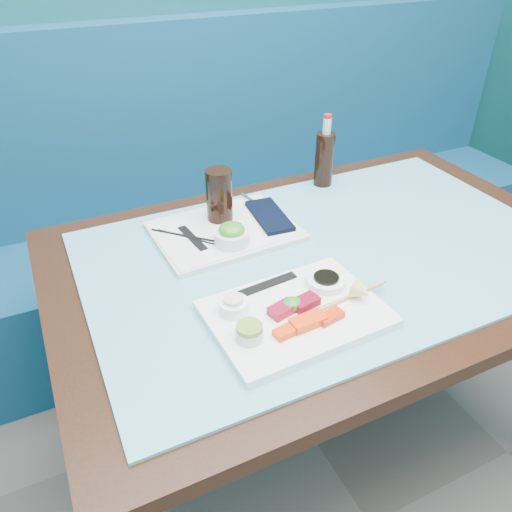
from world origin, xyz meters
name	(u,v)px	position (x,y,z in m)	size (l,w,h in m)	color
booth_bench	(216,227)	(0.00, 2.29, 0.37)	(3.00, 0.56, 1.17)	navy
dining_table	(326,279)	(0.00, 1.45, 0.67)	(1.40, 0.90, 0.75)	black
glass_top	(329,252)	(0.00, 1.45, 0.75)	(1.22, 0.76, 0.01)	#63AFC6
sashimi_plate	(296,314)	(-0.20, 1.26, 0.77)	(0.37, 0.26, 0.02)	white
salmon_left	(288,331)	(-0.25, 1.21, 0.78)	(0.06, 0.03, 0.01)	#FF350A
salmon_mid	(308,321)	(-0.20, 1.21, 0.79)	(0.08, 0.04, 0.02)	#FB3E0A
salmon_right	(330,317)	(-0.15, 1.21, 0.78)	(0.06, 0.03, 0.01)	red
tuna_left	(282,310)	(-0.23, 1.27, 0.79)	(0.06, 0.04, 0.02)	maroon
tuna_right	(305,302)	(-0.18, 1.27, 0.79)	(0.06, 0.04, 0.02)	maroon
seaweed_garnish	(292,304)	(-0.21, 1.27, 0.79)	(0.04, 0.04, 0.02)	#23891F
ramekin_wasabi	(249,334)	(-0.33, 1.23, 0.79)	(0.06, 0.06, 0.02)	silver
wasabi_fill	(249,328)	(-0.33, 1.23, 0.81)	(0.05, 0.05, 0.01)	olive
ramekin_ginger	(234,306)	(-0.32, 1.32, 0.79)	(0.06, 0.06, 0.03)	white
ginger_fill	(233,300)	(-0.32, 1.32, 0.81)	(0.04, 0.04, 0.01)	beige
soy_dish	(326,281)	(-0.10, 1.31, 0.79)	(0.09, 0.09, 0.02)	white
soy_fill	(326,277)	(-0.10, 1.31, 0.80)	(0.06, 0.06, 0.01)	black
lemon_wedge	(362,292)	(-0.06, 1.23, 0.80)	(0.05, 0.05, 0.04)	#F0E271
chopstick_sleeve	(268,284)	(-0.22, 1.37, 0.78)	(0.15, 0.02, 0.00)	black
wooden_chopstick_a	(344,299)	(-0.09, 1.25, 0.78)	(0.01, 0.01, 0.22)	#A5774D
wooden_chopstick_b	(347,298)	(-0.08, 1.25, 0.78)	(0.01, 0.01, 0.23)	tan
serving_tray	(225,231)	(-0.21, 1.64, 0.76)	(0.37, 0.28, 0.01)	silver
paper_placemat	(225,229)	(-0.21, 1.64, 0.77)	(0.36, 0.26, 0.00)	silver
seaweed_bowl	(232,237)	(-0.22, 1.57, 0.79)	(0.09, 0.09, 0.04)	white
seaweed_salad	(232,230)	(-0.22, 1.57, 0.81)	(0.07, 0.07, 0.03)	#348E20
cola_glass	(219,195)	(-0.20, 1.70, 0.85)	(0.07, 0.07, 0.15)	black
navy_pouch	(269,216)	(-0.07, 1.64, 0.78)	(0.08, 0.19, 0.01)	black
fork	(251,201)	(-0.08, 1.75, 0.78)	(0.01, 0.01, 0.10)	white
black_chopstick_a	(191,238)	(-0.31, 1.63, 0.77)	(0.01, 0.01, 0.20)	black
black_chopstick_b	(194,237)	(-0.30, 1.63, 0.78)	(0.01, 0.01, 0.25)	black
tray_sleeve	(192,238)	(-0.30, 1.63, 0.77)	(0.02, 0.14, 0.00)	black
cola_bottle_body	(324,160)	(0.19, 1.79, 0.84)	(0.06, 0.06, 0.17)	black
cola_bottle_neck	(327,126)	(0.19, 1.79, 0.95)	(0.03, 0.03, 0.05)	silver
cola_bottle_cap	(328,116)	(0.19, 1.79, 0.98)	(0.02, 0.02, 0.01)	red
blue_napkin	(270,310)	(-0.24, 1.30, 0.76)	(0.16, 0.16, 0.01)	navy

